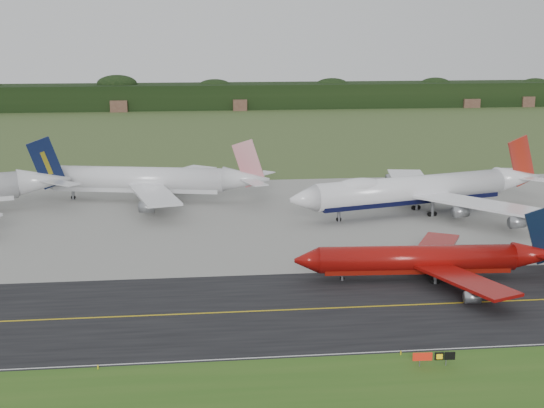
{
  "coord_description": "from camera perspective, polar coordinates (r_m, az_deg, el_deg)",
  "views": [
    {
      "loc": [
        -23.45,
        -104.4,
        39.11
      ],
      "look_at": [
        -9.44,
        22.0,
        9.43
      ],
      "focal_mm": 50.0,
      "sensor_mm": 36.0,
      "label": 1
    }
  ],
  "objects": [
    {
      "name": "edge_marker_center",
      "position": [
        95.83,
        9.67,
        -10.99
      ],
      "size": [
        0.16,
        0.16,
        0.5
      ],
      "primitive_type": "cylinder",
      "color": "yellow",
      "rests_on": "ground"
    },
    {
      "name": "taxiway_centreline",
      "position": [
        110.26,
        6.43,
        -7.71
      ],
      "size": [
        400.0,
        0.4,
        0.0
      ],
      "primitive_type": "cube",
      "color": "gold",
      "rests_on": "taxiway"
    },
    {
      "name": "jet_star_tail",
      "position": [
        176.11,
        -9.21,
        1.77
      ],
      "size": [
        55.87,
        46.03,
        14.81
      ],
      "color": "silver",
      "rests_on": "ground"
    },
    {
      "name": "horizon_treeline",
      "position": [
        380.38,
        -2.79,
        8.04
      ],
      "size": [
        700.0,
        25.0,
        12.0
      ],
      "color": "black",
      "rests_on": "ground"
    },
    {
      "name": "ground",
      "position": [
        113.92,
        5.99,
        -7.02
      ],
      "size": [
        600.0,
        600.0,
        0.0
      ],
      "primitive_type": "plane",
      "color": "#3D5427",
      "rests_on": "ground"
    },
    {
      "name": "taxiway_edge_line",
      "position": [
        96.36,
        8.48,
        -10.94
      ],
      "size": [
        400.0,
        0.25,
        0.0
      ],
      "primitive_type": "cube",
      "color": "silver",
      "rests_on": "taxiway"
    },
    {
      "name": "taxiway_sign",
      "position": [
        93.25,
        12.08,
        -11.17
      ],
      "size": [
        5.08,
        0.4,
        1.69
      ],
      "color": "slate",
      "rests_on": "ground"
    },
    {
      "name": "jet_red_737",
      "position": [
        122.99,
        11.92,
        -4.11
      ],
      "size": [
        43.39,
        35.36,
        11.72
      ],
      "color": "maroon",
      "rests_on": "ground"
    },
    {
      "name": "taxiway",
      "position": [
        110.27,
        6.43,
        -7.72
      ],
      "size": [
        400.0,
        32.0,
        0.02
      ],
      "primitive_type": "cube",
      "color": "black",
      "rests_on": "ground"
    },
    {
      "name": "apron",
      "position": [
        161.95,
        2.19,
        -0.85
      ],
      "size": [
        400.0,
        78.0,
        0.01
      ],
      "primitive_type": "cube",
      "color": "gray",
      "rests_on": "ground"
    },
    {
      "name": "jet_ba_747",
      "position": [
        165.19,
        11.05,
        1.09
      ],
      "size": [
        61.38,
        49.78,
        15.67
      ],
      "color": "white",
      "rests_on": "ground"
    },
    {
      "name": "edge_marker_left",
      "position": [
        93.15,
        -12.98,
        -11.88
      ],
      "size": [
        0.16,
        0.16,
        0.5
      ],
      "primitive_type": "cylinder",
      "color": "yellow",
      "rests_on": "ground"
    }
  ]
}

